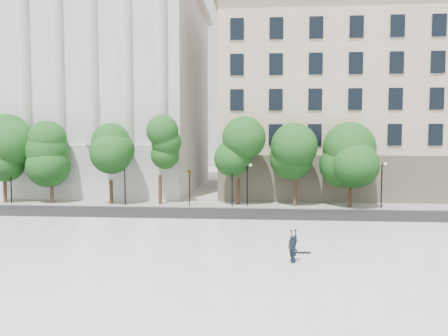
# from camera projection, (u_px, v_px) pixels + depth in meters

# --- Properties ---
(ground) EXTENTS (160.00, 160.00, 0.00)m
(ground) POSITION_uv_depth(u_px,v_px,m) (123.00, 284.00, 20.38)
(ground) COLOR #ABA9A2
(ground) RESTS_ON ground
(plaza) EXTENTS (44.00, 22.00, 0.45)m
(plaza) POSITION_uv_depth(u_px,v_px,m) (141.00, 261.00, 23.35)
(plaza) COLOR white
(plaza) RESTS_ON ground
(street) EXTENTS (60.00, 8.00, 0.02)m
(street) POSITION_uv_depth(u_px,v_px,m) (187.00, 215.00, 38.28)
(street) COLOR black
(street) RESTS_ON ground
(far_sidewalk) EXTENTS (60.00, 4.00, 0.12)m
(far_sidewalk) POSITION_uv_depth(u_px,v_px,m) (196.00, 204.00, 44.24)
(far_sidewalk) COLOR #A1A095
(far_sidewalk) RESTS_ON ground
(building_west) EXTENTS (31.50, 27.65, 25.60)m
(building_west) POSITION_uv_depth(u_px,v_px,m) (87.00, 93.00, 59.18)
(building_west) COLOR silver
(building_west) RESTS_ON ground
(building_east) EXTENTS (36.00, 26.15, 23.00)m
(building_east) POSITION_uv_depth(u_px,v_px,m) (365.00, 104.00, 56.72)
(building_east) COLOR beige
(building_east) RESTS_ON ground
(traffic_light_west) EXTENTS (0.98, 1.62, 4.15)m
(traffic_light_west) POSITION_uv_depth(u_px,v_px,m) (189.00, 170.00, 42.34)
(traffic_light_west) COLOR black
(traffic_light_west) RESTS_ON ground
(traffic_light_east) EXTENTS (0.55, 1.65, 4.15)m
(traffic_light_east) POSITION_uv_depth(u_px,v_px,m) (232.00, 170.00, 42.01)
(traffic_light_east) COLOR black
(traffic_light_east) RESTS_ON ground
(person_lying) EXTENTS (1.55, 1.69, 0.46)m
(person_lying) POSITION_uv_depth(u_px,v_px,m) (293.00, 258.00, 22.20)
(person_lying) COLOR black
(person_lying) RESTS_ON plaza
(skateboard) EXTENTS (0.76, 0.25, 0.08)m
(skateboard) POSITION_uv_depth(u_px,v_px,m) (304.00, 253.00, 24.00)
(skateboard) COLOR black
(skateboard) RESTS_ON plaza
(street_trees) EXTENTS (39.17, 4.81, 7.83)m
(street_trees) POSITION_uv_depth(u_px,v_px,m) (182.00, 155.00, 43.33)
(street_trees) COLOR #382619
(street_trees) RESTS_ON ground
(lamp_posts) EXTENTS (37.54, 0.28, 4.48)m
(lamp_posts) POSITION_uv_depth(u_px,v_px,m) (188.00, 176.00, 42.69)
(lamp_posts) COLOR black
(lamp_posts) RESTS_ON ground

